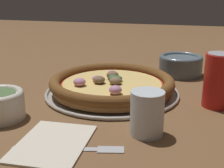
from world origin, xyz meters
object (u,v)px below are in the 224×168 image
at_px(fork, 75,149).
at_px(beverage_can, 219,80).
at_px(drinking_cup, 147,113).
at_px(bowl_near, 181,64).
at_px(pizza_tray, 112,92).
at_px(napkin, 53,142).
at_px(pizza, 112,84).

distance_m(fork, beverage_can, 0.37).
bearing_deg(drinking_cup, bowl_near, -5.63).
height_order(pizza_tray, napkin, pizza_tray).
relative_size(pizza_tray, drinking_cup, 4.05).
bearing_deg(drinking_cup, fork, 129.04).
height_order(napkin, beverage_can, beverage_can).
relative_size(pizza_tray, napkin, 2.08).
distance_m(drinking_cup, napkin, 0.18).
distance_m(pizza, bowl_near, 0.28).
xyz_separation_m(pizza_tray, drinking_cup, (-0.20, -0.12, 0.04)).
relative_size(bowl_near, drinking_cup, 1.56).
bearing_deg(napkin, beverage_can, -47.97).
bearing_deg(fork, drinking_cup, 26.35).
xyz_separation_m(pizza_tray, beverage_can, (-0.02, -0.25, 0.06)).
bearing_deg(fork, pizza, 79.03).
bearing_deg(pizza, drinking_cup, -149.44).
bearing_deg(bowl_near, fork, 163.64).
distance_m(drinking_cup, fork, 0.15).
relative_size(drinking_cup, beverage_can, 0.68).
bearing_deg(beverage_can, pizza, 85.45).
bearing_deg(pizza, pizza_tray, -40.67).
bearing_deg(bowl_near, napkin, 158.94).
bearing_deg(fork, beverage_can, 35.04).
height_order(bowl_near, beverage_can, beverage_can).
relative_size(pizza_tray, beverage_can, 2.75).
bearing_deg(fork, napkin, 155.67).
bearing_deg(beverage_can, drinking_cup, 143.15).
bearing_deg(bowl_near, drinking_cup, 174.37).
relative_size(napkin, beverage_can, 1.32).
relative_size(pizza_tray, fork, 1.78).
bearing_deg(beverage_can, fork, 137.73).
bearing_deg(drinking_cup, napkin, 117.49).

